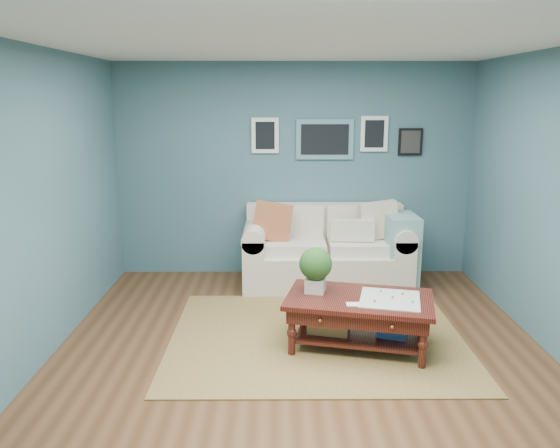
{
  "coord_description": "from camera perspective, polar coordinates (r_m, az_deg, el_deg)",
  "views": [
    {
      "loc": [
        -0.22,
        -4.44,
        2.26
      ],
      "look_at": [
        -0.19,
        1.0,
        1.0
      ],
      "focal_mm": 35.0,
      "sensor_mm": 36.0,
      "label": 1
    }
  ],
  "objects": [
    {
      "name": "room_shell",
      "position": [
        4.59,
        2.53,
        1.71
      ],
      "size": [
        5.0,
        5.02,
        2.7
      ],
      "color": "brown",
      "rests_on": "ground"
    },
    {
      "name": "area_rug",
      "position": [
        5.39,
        3.82,
        -11.72
      ],
      "size": [
        2.79,
        2.24,
        0.01
      ],
      "primitive_type": "cube",
      "color": "brown",
      "rests_on": "ground"
    },
    {
      "name": "loveseat",
      "position": [
        6.76,
        5.58,
        -2.71
      ],
      "size": [
        2.07,
        0.94,
        1.06
      ],
      "color": "#F2E7CE",
      "rests_on": "ground"
    },
    {
      "name": "coffee_table",
      "position": [
        5.1,
        7.48,
        -8.39
      ],
      "size": [
        1.45,
        1.04,
        0.92
      ],
      "rotation": [
        0.0,
        0.0,
        -0.22
      ],
      "color": "black",
      "rests_on": "ground"
    }
  ]
}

